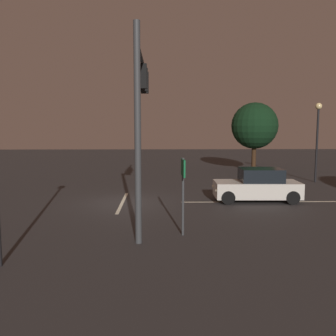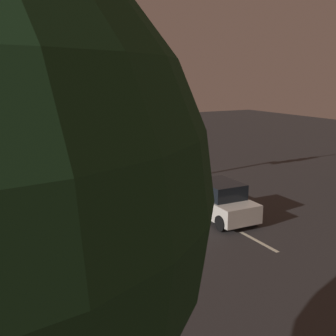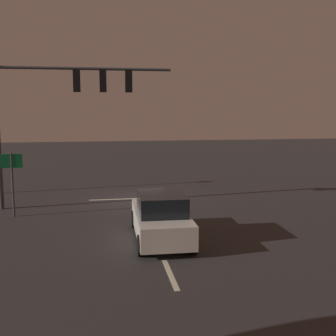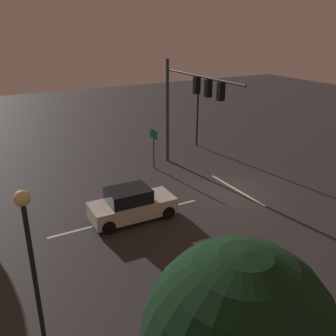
% 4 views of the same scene
% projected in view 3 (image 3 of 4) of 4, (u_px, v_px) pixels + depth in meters
% --- Properties ---
extents(ground_plane, '(80.00, 80.00, 0.00)m').
position_uv_depth(ground_plane, '(138.00, 199.00, 21.32)').
color(ground_plane, '#2D2B2B').
extents(traffic_signal_assembly, '(8.12, 0.47, 7.18)m').
position_uv_depth(traffic_signal_assembly, '(61.00, 98.00, 18.95)').
color(traffic_signal_assembly, '#383A3D').
rests_on(traffic_signal_assembly, ground_plane).
extents(lane_dash_far, '(0.16, 2.20, 0.01)m').
position_uv_depth(lane_dash_far, '(146.00, 219.00, 17.42)').
color(lane_dash_far, beige).
rests_on(lane_dash_far, ground_plane).
extents(lane_dash_mid, '(0.16, 2.20, 0.01)m').
position_uv_depth(lane_dash_mid, '(170.00, 274.00, 11.56)').
color(lane_dash_mid, beige).
rests_on(lane_dash_mid, ground_plane).
extents(stop_bar, '(5.00, 0.16, 0.01)m').
position_uv_depth(stop_bar, '(138.00, 198.00, 21.42)').
color(stop_bar, beige).
rests_on(stop_bar, ground_plane).
extents(car_approaching, '(1.97, 4.40, 1.70)m').
position_uv_depth(car_approaching, '(161.00, 218.00, 14.56)').
color(car_approaching, silver).
rests_on(car_approaching, ground_plane).
extents(route_sign, '(0.90, 0.11, 2.79)m').
position_uv_depth(route_sign, '(12.00, 171.00, 17.55)').
color(route_sign, '#383A3D').
rests_on(route_sign, ground_plane).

